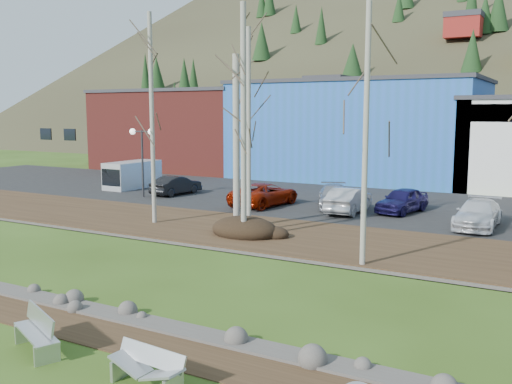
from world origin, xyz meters
The scene contains 26 objects.
ground centered at (0.00, 0.00, 0.00)m, with size 200.00×200.00×0.00m, color #304A13.
dirt_strip centered at (0.00, 2.10, 0.01)m, with size 80.00×1.80×0.03m, color #382616.
near_bank_rocks centered at (0.00, 3.10, 0.00)m, with size 80.00×0.80×0.50m, color #47423D, non-canonical shape.
river centered at (0.00, 7.20, 0.00)m, with size 80.00×8.00×0.90m, color black, non-canonical shape.
far_bank_rocks centered at (0.00, 11.30, 0.00)m, with size 80.00×0.80×0.46m, color #47423D, non-canonical shape.
far_bank centered at (0.00, 14.50, 0.07)m, with size 80.00×7.00×0.15m, color #382616.
parking_lot centered at (0.00, 25.00, 0.07)m, with size 80.00×14.00×0.14m, color black.
building_brick centered at (-24.00, 39.00, 3.91)m, with size 16.32×12.24×7.80m.
building_blue centered at (-6.00, 39.00, 4.16)m, with size 20.40×12.24×8.30m.
hillside centered at (0.00, 84.00, 17.50)m, with size 160.00×72.00×35.00m, color #302C1C, non-canonical shape.
bench_intact centered at (-0.60, 0.47, 0.48)m, with size 1.97×1.28×0.96m.
bench_damaged centered at (2.85, 0.38, 0.40)m, with size 1.84×0.74×0.80m.
dirt_mound centered at (-2.49, 13.48, 0.46)m, with size 3.20×2.26×0.63m, color black.
birch_0 centered at (-3.59, 14.62, 4.24)m, with size 0.33×0.33×8.17m.
birch_1 centered at (-7.96, 13.83, 5.30)m, with size 0.21×0.21×10.30m.
birch_2 centered at (-2.23, 12.97, 5.21)m, with size 0.25×0.25×10.11m.
birch_3 centered at (-2.61, 14.09, 4.78)m, with size 0.20×0.20×9.25m.
birch_4 centered at (3.79, 11.30, 5.22)m, with size 0.20×0.20×10.15m.
street_lamp centered at (-14.21, 20.35, 3.65)m, with size 1.67×0.69×4.47m.
car_0 centered at (-12.98, 22.27, 0.77)m, with size 1.34×3.85×1.27m, color black.
car_1 centered at (-5.63, 21.19, 0.82)m, with size 2.27×4.91×1.37m, color #9E1D06.
car_2 centered at (-1.77, 22.62, 0.78)m, with size 1.80×4.43×1.29m, color gray.
car_3 centered at (2.16, 22.81, 0.82)m, with size 1.62×4.02×1.37m, color #1C164F.
car_4 centered at (-0.41, 21.32, 0.85)m, with size 1.50×4.30×1.42m, color silver.
car_5 centered at (6.45, 20.50, 0.80)m, with size 1.85×4.56×1.32m, color white.
van_grey centered at (-17.87, 23.31, 1.11)m, with size 1.93×4.46×1.93m.
Camera 1 is at (10.29, -8.32, 5.69)m, focal length 40.00 mm.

